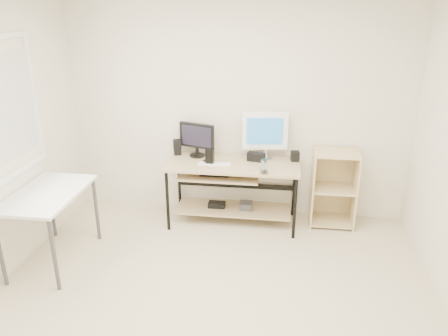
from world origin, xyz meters
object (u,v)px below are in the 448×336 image
desk (231,180)px  black_monitor (197,138)px  white_imac (265,132)px  shelf_unit (333,187)px  side_table (48,200)px  audio_controller (210,156)px

desk → black_monitor: 0.63m
white_imac → black_monitor: bearing=173.9°
black_monitor → desk: bearing=-3.5°
desk → shelf_unit: shelf_unit is taller
shelf_unit → white_imac: bearing=177.9°
shelf_unit → black_monitor: black_monitor is taller
side_table → white_imac: (2.02, 1.25, 0.40)m
side_table → audio_controller: size_ratio=5.48×
white_imac → audio_controller: white_imac is taller
shelf_unit → audio_controller: (-1.41, -0.23, 0.39)m
black_monitor → audio_controller: size_ratio=2.35×
black_monitor → white_imac: size_ratio=0.77×
side_table → black_monitor: (1.23, 1.23, 0.31)m
black_monitor → side_table: bearing=-116.9°
shelf_unit → white_imac: 1.02m
audio_controller → shelf_unit: bearing=19.9°
shelf_unit → black_monitor: bearing=179.7°
black_monitor → audio_controller: (0.19, -0.24, -0.14)m
side_table → desk: bearing=32.7°
black_monitor → audio_controller: black_monitor is taller
side_table → audio_controller: (1.42, 0.99, 0.17)m
desk → white_imac: size_ratio=2.70×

